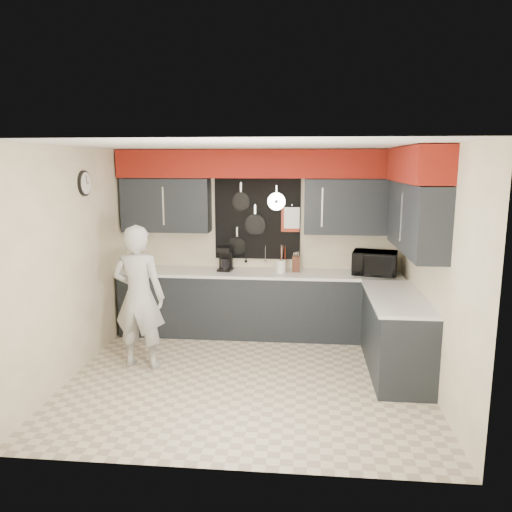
# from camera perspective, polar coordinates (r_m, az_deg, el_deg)

# --- Properties ---
(ground) EXTENTS (4.00, 4.00, 0.00)m
(ground) POSITION_cam_1_polar(r_m,az_deg,el_deg) (5.88, -0.94, -13.70)
(ground) COLOR beige
(ground) RESTS_ON ground
(back_wall_assembly) EXTENTS (4.00, 0.36, 2.60)m
(back_wall_assembly) POSITION_cam_1_polar(r_m,az_deg,el_deg) (6.95, 0.56, 7.27)
(back_wall_assembly) COLOR beige
(back_wall_assembly) RESTS_ON ground
(right_wall_assembly) EXTENTS (0.36, 3.50, 2.60)m
(right_wall_assembly) POSITION_cam_1_polar(r_m,az_deg,el_deg) (5.74, 18.11, 5.33)
(right_wall_assembly) COLOR beige
(right_wall_assembly) RESTS_ON ground
(left_wall_assembly) EXTENTS (0.05, 3.50, 2.60)m
(left_wall_assembly) POSITION_cam_1_polar(r_m,az_deg,el_deg) (6.03, -20.16, -0.40)
(left_wall_assembly) COLOR beige
(left_wall_assembly) RESTS_ON ground
(base_cabinets) EXTENTS (3.95, 2.20, 0.92)m
(base_cabinets) POSITION_cam_1_polar(r_m,az_deg,el_deg) (6.74, 4.30, -6.31)
(base_cabinets) COLOR black
(base_cabinets) RESTS_ON ground
(microwave) EXTENTS (0.65, 0.51, 0.32)m
(microwave) POSITION_cam_1_polar(r_m,az_deg,el_deg) (6.93, 13.40, -0.79)
(microwave) COLOR black
(microwave) RESTS_ON base_cabinets
(knife_block) EXTENTS (0.10, 0.10, 0.22)m
(knife_block) POSITION_cam_1_polar(r_m,az_deg,el_deg) (6.95, 4.58, -0.90)
(knife_block) COLOR black
(knife_block) RESTS_ON base_cabinets
(utensil_crock) EXTENTS (0.14, 0.14, 0.17)m
(utensil_crock) POSITION_cam_1_polar(r_m,az_deg,el_deg) (6.90, 2.89, -1.18)
(utensil_crock) COLOR white
(utensil_crock) RESTS_ON base_cabinets
(coffee_maker) EXTENTS (0.21, 0.25, 0.34)m
(coffee_maker) POSITION_cam_1_polar(r_m,az_deg,el_deg) (7.03, -3.51, -0.23)
(coffee_maker) COLOR black
(coffee_maker) RESTS_ON base_cabinets
(person) EXTENTS (0.66, 0.47, 1.72)m
(person) POSITION_cam_1_polar(r_m,az_deg,el_deg) (6.05, -13.24, -4.59)
(person) COLOR #B7B7B4
(person) RESTS_ON ground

